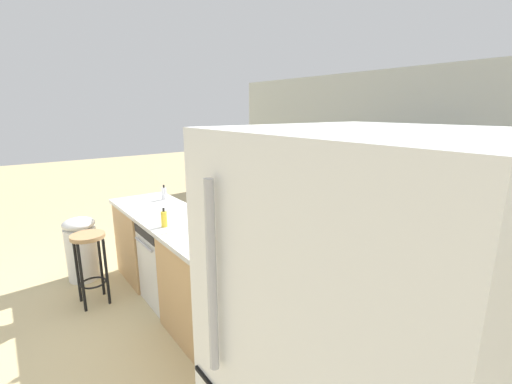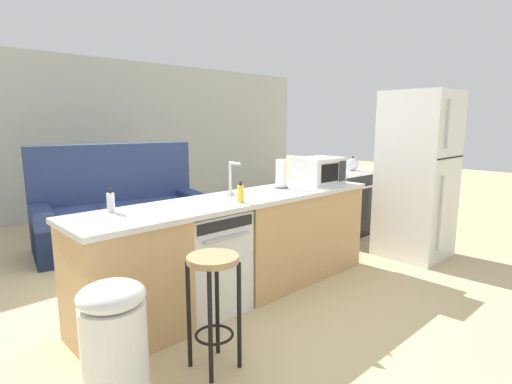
{
  "view_description": "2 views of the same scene",
  "coord_description": "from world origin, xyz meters",
  "px_view_note": "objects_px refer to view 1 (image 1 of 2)",
  "views": [
    {
      "loc": [
        2.82,
        -1.29,
        1.93
      ],
      "look_at": [
        0.16,
        0.72,
        1.12
      ],
      "focal_mm": 24.0,
      "sensor_mm": 36.0,
      "label": 1
    },
    {
      "loc": [
        -2.09,
        -2.58,
        1.54
      ],
      "look_at": [
        0.62,
        0.3,
        0.85
      ],
      "focal_mm": 28.0,
      "sensor_mm": 36.0,
      "label": 2
    }
  ],
  "objects_px": {
    "trash_bin": "(81,248)",
    "couch": "(339,227)",
    "paper_towel_roll": "(239,229)",
    "dish_soap_bottle": "(164,193)",
    "bar_stool": "(90,254)",
    "dishwasher": "(175,261)",
    "soap_bottle": "(164,219)",
    "microwave": "(267,252)"
  },
  "relations": [
    {
      "from": "dishwasher",
      "to": "microwave",
      "type": "xyz_separation_m",
      "value": [
        1.49,
        -0.0,
        0.62
      ]
    },
    {
      "from": "bar_stool",
      "to": "couch",
      "type": "xyz_separation_m",
      "value": [
        0.72,
        2.91,
        -0.14
      ]
    },
    {
      "from": "microwave",
      "to": "dishwasher",
      "type": "bearing_deg",
      "value": 179.95
    },
    {
      "from": "bar_stool",
      "to": "dish_soap_bottle",
      "type": "bearing_deg",
      "value": 104.53
    },
    {
      "from": "paper_towel_roll",
      "to": "microwave",
      "type": "bearing_deg",
      "value": -11.6
    },
    {
      "from": "dishwasher",
      "to": "couch",
      "type": "distance_m",
      "value": 2.22
    },
    {
      "from": "dish_soap_bottle",
      "to": "dishwasher",
      "type": "bearing_deg",
      "value": -16.08
    },
    {
      "from": "dishwasher",
      "to": "soap_bottle",
      "type": "xyz_separation_m",
      "value": [
        0.24,
        -0.19,
        0.55
      ]
    },
    {
      "from": "dishwasher",
      "to": "trash_bin",
      "type": "xyz_separation_m",
      "value": [
        -1.06,
        -0.68,
        -0.04
      ]
    },
    {
      "from": "couch",
      "to": "soap_bottle",
      "type": "bearing_deg",
      "value": -91.02
    },
    {
      "from": "microwave",
      "to": "dish_soap_bottle",
      "type": "xyz_separation_m",
      "value": [
        -2.16,
        0.19,
        -0.07
      ]
    },
    {
      "from": "soap_bottle",
      "to": "dishwasher",
      "type": "bearing_deg",
      "value": 142.79
    },
    {
      "from": "paper_towel_roll",
      "to": "couch",
      "type": "distance_m",
      "value": 2.32
    },
    {
      "from": "paper_towel_roll",
      "to": "couch",
      "type": "relative_size",
      "value": 0.13
    },
    {
      "from": "soap_bottle",
      "to": "dish_soap_bottle",
      "type": "relative_size",
      "value": 1.0
    },
    {
      "from": "dish_soap_bottle",
      "to": "soap_bottle",
      "type": "bearing_deg",
      "value": -22.49
    },
    {
      "from": "couch",
      "to": "trash_bin",
      "type": "bearing_deg",
      "value": -115.13
    },
    {
      "from": "dish_soap_bottle",
      "to": "microwave",
      "type": "bearing_deg",
      "value": -5.15
    },
    {
      "from": "microwave",
      "to": "couch",
      "type": "relative_size",
      "value": 0.24
    },
    {
      "from": "bar_stool",
      "to": "soap_bottle",
      "type": "bearing_deg",
      "value": 37.45
    },
    {
      "from": "dish_soap_bottle",
      "to": "trash_bin",
      "type": "distance_m",
      "value": 1.13
    },
    {
      "from": "dish_soap_bottle",
      "to": "couch",
      "type": "height_order",
      "value": "couch"
    },
    {
      "from": "dishwasher",
      "to": "bar_stool",
      "type": "height_order",
      "value": "dishwasher"
    },
    {
      "from": "bar_stool",
      "to": "trash_bin",
      "type": "bearing_deg",
      "value": 177.49
    },
    {
      "from": "dishwasher",
      "to": "microwave",
      "type": "relative_size",
      "value": 1.68
    },
    {
      "from": "trash_bin",
      "to": "couch",
      "type": "height_order",
      "value": "couch"
    },
    {
      "from": "paper_towel_roll",
      "to": "couch",
      "type": "bearing_deg",
      "value": 109.2
    },
    {
      "from": "paper_towel_roll",
      "to": "dish_soap_bottle",
      "type": "bearing_deg",
      "value": 176.67
    },
    {
      "from": "paper_towel_roll",
      "to": "trash_bin",
      "type": "relative_size",
      "value": 0.38
    },
    {
      "from": "microwave",
      "to": "paper_towel_roll",
      "type": "height_order",
      "value": "paper_towel_roll"
    },
    {
      "from": "soap_bottle",
      "to": "trash_bin",
      "type": "xyz_separation_m",
      "value": [
        -1.31,
        -0.49,
        -0.59
      ]
    },
    {
      "from": "dishwasher",
      "to": "couch",
      "type": "bearing_deg",
      "value": 82.59
    },
    {
      "from": "soap_bottle",
      "to": "dish_soap_bottle",
      "type": "distance_m",
      "value": 0.99
    },
    {
      "from": "trash_bin",
      "to": "couch",
      "type": "bearing_deg",
      "value": 64.87
    },
    {
      "from": "paper_towel_roll",
      "to": "dishwasher",
      "type": "bearing_deg",
      "value": -174.7
    },
    {
      "from": "microwave",
      "to": "bar_stool",
      "type": "distance_m",
      "value": 2.11
    },
    {
      "from": "trash_bin",
      "to": "paper_towel_roll",
      "type": "bearing_deg",
      "value": 20.35
    },
    {
      "from": "dishwasher",
      "to": "trash_bin",
      "type": "height_order",
      "value": "dishwasher"
    },
    {
      "from": "couch",
      "to": "dishwasher",
      "type": "bearing_deg",
      "value": -97.41
    },
    {
      "from": "paper_towel_roll",
      "to": "trash_bin",
      "type": "xyz_separation_m",
      "value": [
        -2.08,
        -0.77,
        -0.66
      ]
    },
    {
      "from": "paper_towel_roll",
      "to": "dish_soap_bottle",
      "type": "distance_m",
      "value": 1.69
    },
    {
      "from": "dishwasher",
      "to": "bar_stool",
      "type": "xyz_separation_m",
      "value": [
        -0.44,
        -0.71,
        0.11
      ]
    }
  ]
}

